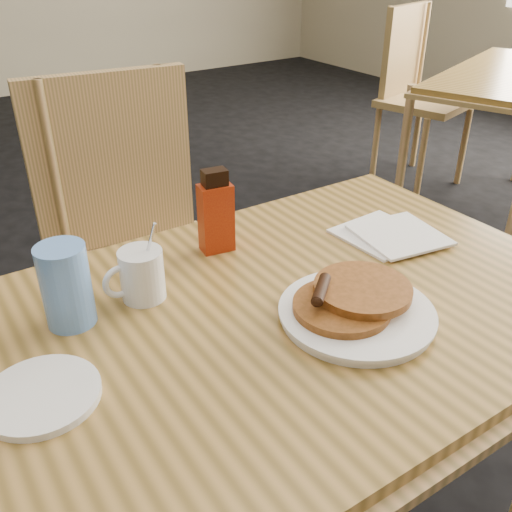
{
  "coord_description": "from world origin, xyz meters",
  "views": [
    {
      "loc": [
        -0.51,
        -0.72,
        1.32
      ],
      "look_at": [
        -0.01,
        0.03,
        0.81
      ],
      "focal_mm": 40.0,
      "sensor_mm": 36.0,
      "label": 1
    }
  ],
  "objects": [
    {
      "name": "napkin_stack",
      "position": [
        0.34,
        0.02,
        0.76
      ],
      "size": [
        0.21,
        0.22,
        0.01
      ],
      "rotation": [
        0.0,
        0.0,
        0.05
      ],
      "color": "white",
      "rests_on": "main_table"
    },
    {
      "name": "side_saucer",
      "position": [
        -0.43,
        -0.05,
        0.76
      ],
      "size": [
        0.22,
        0.22,
        0.01
      ],
      "primitive_type": "cylinder",
      "rotation": [
        0.0,
        0.0,
        0.38
      ],
      "color": "white",
      "rests_on": "main_table"
    },
    {
      "name": "pancake_plate",
      "position": [
        0.07,
        -0.15,
        0.77
      ],
      "size": [
        0.27,
        0.27,
        0.07
      ],
      "rotation": [
        0.0,
        0.0,
        0.26
      ],
      "color": "white",
      "rests_on": "main_table"
    },
    {
      "name": "chair_neighbor_far",
      "position": [
        2.12,
        1.55,
        0.59
      ],
      "size": [
        0.54,
        0.55,
        0.98
      ],
      "rotation": [
        0.0,
        0.0,
        0.26
      ],
      "color": "tan",
      "rests_on": "floor"
    },
    {
      "name": "blue_tumbler",
      "position": [
        -0.33,
        0.1,
        0.82
      ],
      "size": [
        0.11,
        0.11,
        0.14
      ],
      "primitive_type": "cylinder",
      "rotation": [
        0.0,
        0.0,
        -0.38
      ],
      "color": "#6195E4",
      "rests_on": "main_table"
    },
    {
      "name": "coffee_mug",
      "position": [
        -0.2,
        0.11,
        0.8
      ],
      "size": [
        0.11,
        0.08,
        0.15
      ],
      "rotation": [
        0.0,
        0.0,
        0.31
      ],
      "color": "white",
      "rests_on": "main_table"
    },
    {
      "name": "syrup_bottle",
      "position": [
        -0.0,
        0.19,
        0.83
      ],
      "size": [
        0.07,
        0.05,
        0.17
      ],
      "rotation": [
        0.0,
        0.0,
        -0.16
      ],
      "color": "maroon",
      "rests_on": "main_table"
    },
    {
      "name": "main_table",
      "position": [
        -0.0,
        -0.05,
        0.71
      ],
      "size": [
        1.18,
        0.8,
        0.75
      ],
      "rotation": [
        0.0,
        0.0,
        -0.01
      ],
      "color": "#A77B3B",
      "rests_on": "floor"
    },
    {
      "name": "chair_main_far",
      "position": [
        0.01,
        0.67,
        0.6
      ],
      "size": [
        0.5,
        0.5,
        1.01
      ],
      "rotation": [
        0.0,
        0.0,
        -0.12
      ],
      "color": "tan",
      "rests_on": "floor"
    }
  ]
}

